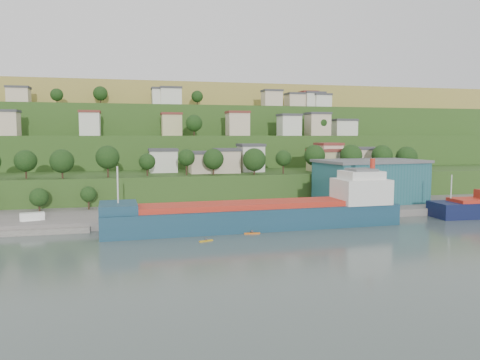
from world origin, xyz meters
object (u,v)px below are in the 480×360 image
object	(u,v)px
cargo_ship_near	(265,216)
warehouse	(370,181)
kayak_orange	(252,233)
caravan	(32,218)

from	to	relation	value
cargo_ship_near	warehouse	distance (m)	45.14
warehouse	cargo_ship_near	bearing A→B (deg)	-157.86
kayak_orange	cargo_ship_near	bearing A→B (deg)	58.59
warehouse	caravan	bearing A→B (deg)	179.39
kayak_orange	warehouse	bearing A→B (deg)	38.22
caravan	kayak_orange	bearing A→B (deg)	-32.60
caravan	kayak_orange	size ratio (longest dim) A/B	1.50
cargo_ship_near	kayak_orange	world-z (taller)	cargo_ship_near
cargo_ship_near	warehouse	xyz separation A→B (m)	(39.52, 21.12, 5.50)
warehouse	kayak_orange	bearing A→B (deg)	-154.39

